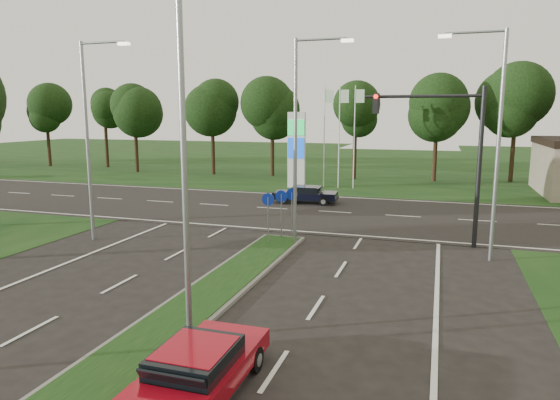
% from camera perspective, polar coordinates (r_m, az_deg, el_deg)
% --- Properties ---
extents(verge_far, '(160.00, 50.00, 0.02)m').
position_cam_1_polar(verge_far, '(60.73, 11.28, 4.08)').
color(verge_far, black).
rests_on(verge_far, ground).
extents(cross_road, '(160.00, 12.00, 0.02)m').
position_cam_1_polar(cross_road, '(30.43, 4.45, -1.29)').
color(cross_road, black).
rests_on(cross_road, ground).
extents(median_kerb, '(2.00, 26.00, 0.12)m').
position_cam_1_polar(median_kerb, '(12.75, -18.06, -17.61)').
color(median_kerb, slate).
rests_on(median_kerb, ground).
extents(streetlight_median_near, '(2.53, 0.22, 9.00)m').
position_cam_1_polar(streetlight_median_near, '(12.55, -10.17, 6.23)').
color(streetlight_median_near, gray).
rests_on(streetlight_median_near, ground).
extents(streetlight_median_far, '(2.53, 0.22, 9.00)m').
position_cam_1_polar(streetlight_median_far, '(21.88, 2.28, 7.82)').
color(streetlight_median_far, gray).
rests_on(streetlight_median_far, ground).
extents(streetlight_left_far, '(2.53, 0.22, 9.00)m').
position_cam_1_polar(streetlight_left_far, '(24.37, -20.85, 7.39)').
color(streetlight_left_far, gray).
rests_on(streetlight_left_far, ground).
extents(streetlight_right_far, '(2.53, 0.22, 9.00)m').
position_cam_1_polar(streetlight_right_far, '(21.16, 23.23, 6.98)').
color(streetlight_right_far, gray).
rests_on(streetlight_right_far, ground).
extents(traffic_signal, '(5.10, 0.42, 7.00)m').
position_cam_1_polar(traffic_signal, '(23.09, 18.72, 6.36)').
color(traffic_signal, black).
rests_on(traffic_signal, ground).
extents(median_signs, '(1.16, 1.76, 2.38)m').
position_cam_1_polar(median_signs, '(22.91, 0.08, -0.56)').
color(median_signs, gray).
rests_on(median_signs, ground).
extents(gas_pylon, '(5.80, 1.26, 8.00)m').
position_cam_1_polar(gas_pylon, '(39.66, 2.21, 5.96)').
color(gas_pylon, silver).
rests_on(gas_pylon, ground).
extents(treeline_far, '(6.00, 6.00, 9.90)m').
position_cam_1_polar(treeline_far, '(45.51, 9.45, 10.91)').
color(treeline_far, black).
rests_on(treeline_far, ground).
extents(red_sedan, '(1.74, 4.18, 1.15)m').
position_cam_1_polar(red_sedan, '(11.00, -9.44, -18.60)').
color(red_sedan, maroon).
rests_on(red_sedan, ground).
extents(navy_sedan, '(4.25, 1.99, 1.14)m').
position_cam_1_polar(navy_sedan, '(33.01, 2.96, 0.67)').
color(navy_sedan, black).
rests_on(navy_sedan, ground).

